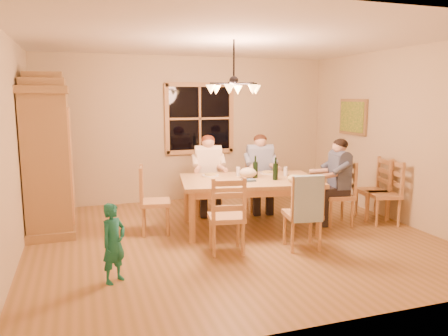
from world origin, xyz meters
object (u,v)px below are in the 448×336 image
object	(u,v)px
wine_bottle_a	(255,167)
chair_spare_back	(371,200)
adult_plaid_man	(260,163)
chair_spare_front	(383,204)
armoire	(49,159)
chair_end_right	(337,205)
chair_far_left	(208,196)
chair_near_right	(302,225)
chair_near_left	(226,229)
wine_bottle_b	(275,169)
dining_table	(249,185)
adult_woman	(208,165)
adult_slate_man	(338,171)
chandelier	(234,88)
child	(114,243)
chair_end_left	(156,213)
chair_far_right	(260,194)

from	to	relation	value
wine_bottle_a	chair_spare_back	bearing A→B (deg)	-4.98
adult_plaid_man	chair_spare_front	size ratio (longest dim) A/B	0.88
armoire	chair_end_right	world-z (taller)	armoire
chair_far_left	chair_near_right	xyz separation A→B (m)	(0.67, -2.02, 0.00)
chair_near_left	chair_end_right	bearing A→B (deg)	26.57
armoire	wine_bottle_a	size ratio (longest dim) A/B	6.97
wine_bottle_b	chair_spare_front	size ratio (longest dim) A/B	0.33
dining_table	adult_plaid_man	size ratio (longest dim) A/B	2.48
adult_woman	wine_bottle_b	size ratio (longest dim) A/B	2.65
adult_slate_man	wine_bottle_a	distance (m)	1.29
chandelier	child	bearing A→B (deg)	-149.55
chair_end_left	armoire	bearing A→B (deg)	-106.47
adult_plaid_man	wine_bottle_a	distance (m)	0.92
dining_table	chair_end_left	xyz separation A→B (m)	(-1.37, 0.23, -0.36)
chair_end_left	chair_spare_front	size ratio (longest dim) A/B	1.00
chair_near_right	chair_end_right	size ratio (longest dim) A/B	1.00
wine_bottle_b	chair_far_right	bearing A→B (deg)	78.77
chandelier	wine_bottle_a	world-z (taller)	chandelier
chandelier	chair_near_left	bearing A→B (deg)	-118.18
adult_plaid_man	chair_far_right	bearing A→B (deg)	-170.47
armoire	child	size ratio (longest dim) A/B	2.68
chandelier	armoire	size ratio (longest dim) A/B	0.33
child	chair_spare_front	size ratio (longest dim) A/B	0.87
chair_near_right	chair_end_left	size ratio (longest dim) A/B	1.00
chair_far_left	chair_end_right	bearing A→B (deg)	153.43
chair_spare_front	child	bearing A→B (deg)	117.71
chair_end_right	adult_woman	bearing A→B (deg)	63.43
chair_far_left	chair_far_right	size ratio (longest dim) A/B	1.00
armoire	child	bearing A→B (deg)	-72.24
adult_woman	wine_bottle_b	world-z (taller)	adult_woman
adult_slate_man	chair_spare_back	world-z (taller)	adult_slate_man
dining_table	adult_plaid_man	world-z (taller)	adult_plaid_man
chair_far_right	adult_plaid_man	size ratio (longest dim) A/B	1.13
adult_plaid_man	adult_woman	bearing A→B (deg)	0.00
chair_near_right	chair_spare_back	bearing A→B (deg)	36.62
wine_bottle_a	chair_end_right	bearing A→B (deg)	-12.70
chair_near_left	chair_spare_back	size ratio (longest dim) A/B	1.00
chair_spare_front	chair_far_right	bearing A→B (deg)	65.72
child	adult_plaid_man	bearing A→B (deg)	-0.21
dining_table	chair_end_right	distance (m)	1.43
chair_far_left	chair_far_right	distance (m)	0.89
child	chair_far_left	bearing A→B (deg)	13.18
adult_plaid_man	chair_spare_front	bearing A→B (deg)	150.01
wine_bottle_a	wine_bottle_b	bearing A→B (deg)	-48.85
armoire	chair_near_right	size ratio (longest dim) A/B	2.32
chair_end_right	chair_end_left	bearing A→B (deg)	90.00
adult_plaid_man	wine_bottle_b	bearing A→B (deg)	88.31
dining_table	adult_slate_man	size ratio (longest dim) A/B	2.48
chair_near_left	chair_spare_back	bearing A→B (deg)	24.46
adult_plaid_man	wine_bottle_a	size ratio (longest dim) A/B	2.65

